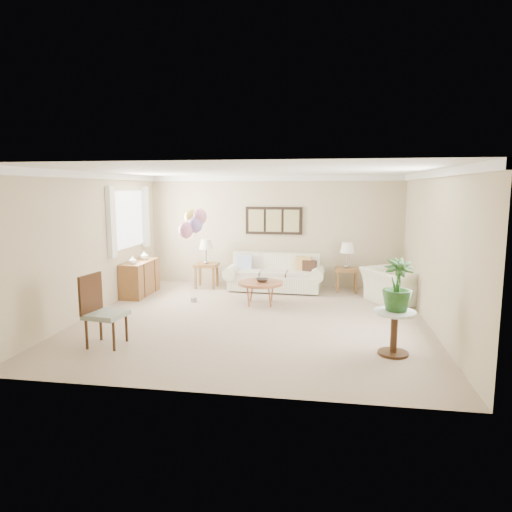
{
  "coord_description": "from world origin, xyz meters",
  "views": [
    {
      "loc": [
        1.28,
        -7.75,
        2.31
      ],
      "look_at": [
        -0.05,
        0.6,
        1.05
      ],
      "focal_mm": 32.0,
      "sensor_mm": 36.0,
      "label": 1
    }
  ],
  "objects_px": {
    "sofa": "(275,276)",
    "armchair": "(393,286)",
    "accent_chair": "(101,309)",
    "balloon_cluster": "(193,223)",
    "coffee_table": "(260,284)"
  },
  "relations": [
    {
      "from": "sofa",
      "to": "coffee_table",
      "type": "relative_size",
      "value": 2.5
    },
    {
      "from": "armchair",
      "to": "accent_chair",
      "type": "distance_m",
      "value": 5.63
    },
    {
      "from": "sofa",
      "to": "accent_chair",
      "type": "relative_size",
      "value": 2.12
    },
    {
      "from": "sofa",
      "to": "armchair",
      "type": "bearing_deg",
      "value": -18.35
    },
    {
      "from": "armchair",
      "to": "accent_chair",
      "type": "bearing_deg",
      "value": 97.26
    },
    {
      "from": "armchair",
      "to": "balloon_cluster",
      "type": "height_order",
      "value": "balloon_cluster"
    },
    {
      "from": "accent_chair",
      "to": "balloon_cluster",
      "type": "xyz_separation_m",
      "value": [
        0.6,
        2.74,
        1.07
      ]
    },
    {
      "from": "sofa",
      "to": "accent_chair",
      "type": "bearing_deg",
      "value": -117.19
    },
    {
      "from": "coffee_table",
      "to": "balloon_cluster",
      "type": "height_order",
      "value": "balloon_cluster"
    },
    {
      "from": "armchair",
      "to": "balloon_cluster",
      "type": "distance_m",
      "value": 4.22
    },
    {
      "from": "sofa",
      "to": "coffee_table",
      "type": "bearing_deg",
      "value": -95.91
    },
    {
      "from": "sofa",
      "to": "armchair",
      "type": "distance_m",
      "value": 2.62
    },
    {
      "from": "sofa",
      "to": "balloon_cluster",
      "type": "xyz_separation_m",
      "value": [
        -1.5,
        -1.35,
        1.3
      ]
    },
    {
      "from": "accent_chair",
      "to": "balloon_cluster",
      "type": "height_order",
      "value": "balloon_cluster"
    },
    {
      "from": "balloon_cluster",
      "to": "armchair",
      "type": "bearing_deg",
      "value": 7.46
    }
  ]
}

